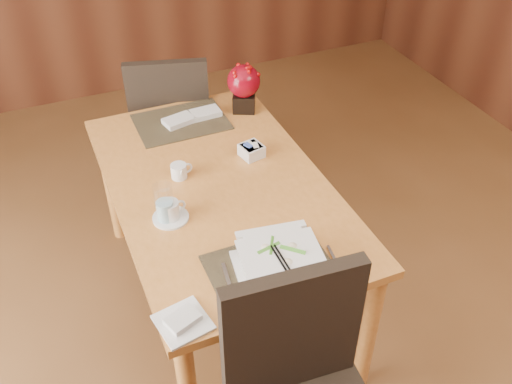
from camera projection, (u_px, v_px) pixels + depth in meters
name	position (u px, v px, depth m)	size (l,w,h in m)	color
dining_table	(220.00, 201.00, 2.54)	(0.90, 1.50, 0.75)	#CA7E38
placemat_near	(271.00, 269.00, 2.09)	(0.45, 0.33, 0.01)	black
placemat_far	(181.00, 122.00, 2.88)	(0.45, 0.33, 0.01)	black
soup_setting	(280.00, 265.00, 2.02)	(0.35, 0.35, 0.13)	silver
coffee_cup	(170.00, 212.00, 2.29)	(0.15, 0.15, 0.08)	silver
water_glass	(164.00, 203.00, 2.25)	(0.08, 0.08, 0.18)	silver
creamer_jug	(179.00, 171.00, 2.50)	(0.09, 0.09, 0.07)	silver
sugar_caddy	(252.00, 151.00, 2.63)	(0.10, 0.10, 0.06)	silver
berry_decor	(244.00, 85.00, 2.89)	(0.17, 0.17, 0.25)	black
napkins_far	(194.00, 116.00, 2.89)	(0.30, 0.11, 0.03)	silver
bread_plate	(183.00, 322.00, 1.90)	(0.16, 0.16, 0.01)	silver
far_chair	(172.00, 121.00, 3.26)	(0.56, 0.56, 0.97)	black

